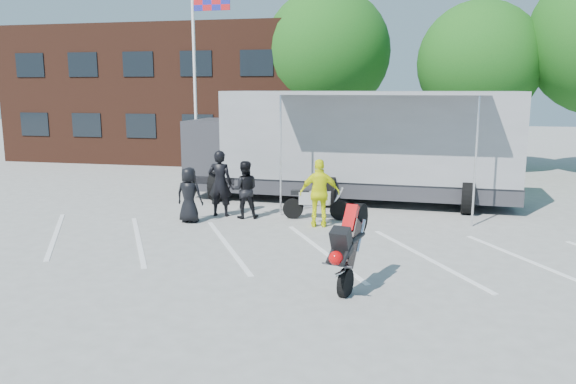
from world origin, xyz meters
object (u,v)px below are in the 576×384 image
at_px(flagpole, 200,58).
at_px(tree_left, 327,52).
at_px(tree_mid, 479,63).
at_px(stunt_bike_rider, 356,286).
at_px(spectator_leather_c, 244,190).
at_px(spectator_hivis, 320,193).
at_px(spectator_leather_a, 189,195).
at_px(spectator_leather_b, 220,183).
at_px(parked_motorcycle, 316,219).
at_px(transporter_truck, 352,201).

bearing_deg(flagpole, tree_left, 54.72).
xyz_separation_m(tree_mid, stunt_bike_rider, (-3.79, -16.26, -4.94)).
relative_size(spectator_leather_c, spectator_hivis, 0.90).
relative_size(stunt_bike_rider, spectator_leather_a, 1.15).
height_order(tree_mid, spectator_hivis, tree_mid).
distance_m(tree_mid, spectator_leather_c, 14.03).
bearing_deg(spectator_leather_c, spectator_leather_b, -23.85).
distance_m(parked_motorcycle, spectator_leather_a, 3.81).
xyz_separation_m(tree_left, transporter_truck, (2.25, -8.76, -5.57)).
height_order(stunt_bike_rider, spectator_leather_a, spectator_leather_a).
relative_size(tree_left, parked_motorcycle, 4.21).
relative_size(flagpole, parked_motorcycle, 3.90).
bearing_deg(flagpole, spectator_leather_a, -72.26).
xyz_separation_m(spectator_leather_c, spectator_hivis, (2.37, -0.59, 0.09)).
bearing_deg(tree_left, transporter_truck, -75.62).
xyz_separation_m(flagpole, spectator_leather_c, (3.61, -6.04, -4.19)).
bearing_deg(stunt_bike_rider, tree_left, 114.95).
relative_size(tree_mid, spectator_leather_b, 3.81).
bearing_deg(flagpole, transporter_truck, -23.06).
relative_size(parked_motorcycle, spectator_leather_c, 1.19).
bearing_deg(spectator_leather_a, tree_mid, -123.10).
bearing_deg(stunt_bike_rider, transporter_truck, 110.90).
height_order(flagpole, tree_left, tree_left).
bearing_deg(flagpole, parked_motorcycle, -45.05).
height_order(spectator_leather_b, spectator_leather_c, spectator_leather_b).
relative_size(transporter_truck, spectator_leather_b, 5.84).
height_order(tree_mid, transporter_truck, tree_mid).
distance_m(transporter_truck, spectator_leather_a, 6.01).
distance_m(tree_left, stunt_bike_rider, 18.41).
height_order(tree_left, parked_motorcycle, tree_left).
distance_m(tree_left, parked_motorcycle, 13.09).
bearing_deg(spectator_leather_c, spectator_leather_a, 15.48).
bearing_deg(spectator_leather_b, tree_mid, -130.10).
distance_m(tree_mid, transporter_truck, 10.36).
distance_m(transporter_truck, stunt_bike_rider, 8.55).
bearing_deg(spectator_leather_a, transporter_truck, -131.83).
distance_m(stunt_bike_rider, spectator_leather_c, 6.54).
bearing_deg(spectator_leather_a, spectator_leather_c, -143.99).
bearing_deg(spectator_leather_c, transporter_truck, -147.79).
distance_m(flagpole, spectator_leather_c, 8.19).
bearing_deg(tree_mid, stunt_bike_rider, -103.11).
bearing_deg(spectator_leather_a, flagpole, -68.18).
bearing_deg(parked_motorcycle, spectator_leather_c, 93.68).
bearing_deg(spectator_leather_b, stunt_bike_rider, 128.66).
xyz_separation_m(tree_left, spectator_leather_a, (-2.03, -12.91, -4.76)).
height_order(transporter_truck, parked_motorcycle, transporter_truck).
distance_m(transporter_truck, spectator_leather_c, 4.44).
height_order(spectator_leather_a, spectator_leather_c, spectator_leather_c).
height_order(spectator_leather_c, spectator_hivis, spectator_hivis).
relative_size(spectator_leather_a, spectator_leather_b, 0.80).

